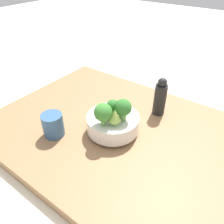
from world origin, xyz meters
TOP-DOWN VIEW (x-y plane):
  - ground_plane at (0.00, 0.00)m, footprint 6.00×6.00m
  - table at (0.00, 0.00)m, footprint 1.06×0.78m
  - bowl at (-0.00, -0.03)m, footprint 0.21×0.21m
  - romanesco_piece_near at (0.04, -0.06)m, footprint 0.05×0.05m
  - broccoli_floret_front at (0.00, -0.09)m, footprint 0.07×0.07m
  - broccoli_floret_right at (0.04, -0.02)m, footprint 0.07×0.07m
  - broccoli_floret_center at (-0.00, -0.03)m, footprint 0.05×0.05m
  - cup at (-0.18, -0.18)m, footprint 0.08×0.08m
  - pepper_mill at (0.09, 0.20)m, footprint 0.05×0.05m

SIDE VIEW (x-z plane):
  - ground_plane at x=0.00m, z-range 0.00..0.00m
  - table at x=0.00m, z-range 0.00..0.05m
  - bowl at x=0.00m, z-range 0.05..0.13m
  - cup at x=-0.18m, z-range 0.05..0.14m
  - pepper_mill at x=0.09m, z-range 0.04..0.22m
  - romanesco_piece_near at x=0.04m, z-range 0.13..0.20m
  - broccoli_floret_center at x=0.00m, z-range 0.13..0.21m
  - broccoli_floret_right at x=0.04m, z-range 0.13..0.22m
  - broccoli_floret_front at x=0.00m, z-range 0.13..0.22m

